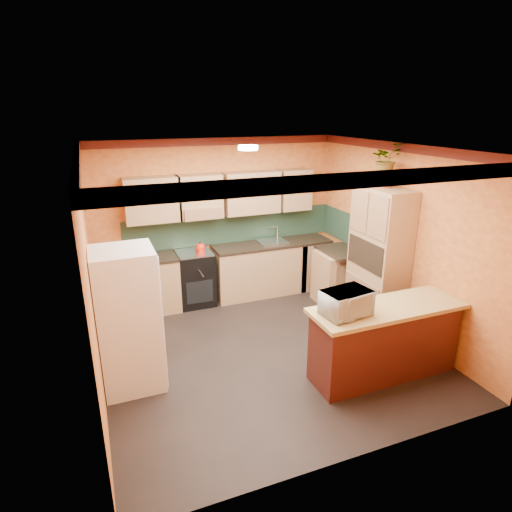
{
  "coord_description": "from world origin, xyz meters",
  "views": [
    {
      "loc": [
        -1.99,
        -4.75,
        3.14
      ],
      "look_at": [
        0.05,
        0.45,
        1.21
      ],
      "focal_mm": 30.0,
      "sensor_mm": 36.0,
      "label": 1
    }
  ],
  "objects_px": {
    "fridge": "(128,320)",
    "microwave": "(346,303)",
    "breakfast_bar": "(384,343)",
    "base_cabinets_back": "(231,274)",
    "stove": "(195,278)",
    "pantry": "(378,259)"
  },
  "relations": [
    {
      "from": "fridge",
      "to": "microwave",
      "type": "distance_m",
      "value": 2.49
    },
    {
      "from": "fridge",
      "to": "breakfast_bar",
      "type": "relative_size",
      "value": 0.94
    },
    {
      "from": "base_cabinets_back",
      "to": "breakfast_bar",
      "type": "xyz_separation_m",
      "value": [
        1.03,
        -2.86,
        0.0
      ]
    },
    {
      "from": "breakfast_bar",
      "to": "microwave",
      "type": "relative_size",
      "value": 3.38
    },
    {
      "from": "base_cabinets_back",
      "to": "stove",
      "type": "relative_size",
      "value": 4.01
    },
    {
      "from": "microwave",
      "to": "stove",
      "type": "bearing_deg",
      "value": 101.64
    },
    {
      "from": "base_cabinets_back",
      "to": "breakfast_bar",
      "type": "distance_m",
      "value": 3.04
    },
    {
      "from": "fridge",
      "to": "base_cabinets_back",
      "type": "bearing_deg",
      "value": 46.05
    },
    {
      "from": "breakfast_bar",
      "to": "base_cabinets_back",
      "type": "bearing_deg",
      "value": 109.72
    },
    {
      "from": "breakfast_bar",
      "to": "stove",
      "type": "bearing_deg",
      "value": 119.98
    },
    {
      "from": "fridge",
      "to": "pantry",
      "type": "distance_m",
      "value": 3.61
    },
    {
      "from": "microwave",
      "to": "fridge",
      "type": "bearing_deg",
      "value": 149.23
    },
    {
      "from": "base_cabinets_back",
      "to": "breakfast_bar",
      "type": "relative_size",
      "value": 2.03
    },
    {
      "from": "base_cabinets_back",
      "to": "breakfast_bar",
      "type": "height_order",
      "value": "same"
    },
    {
      "from": "base_cabinets_back",
      "to": "microwave",
      "type": "height_order",
      "value": "microwave"
    },
    {
      "from": "stove",
      "to": "breakfast_bar",
      "type": "distance_m",
      "value": 3.3
    },
    {
      "from": "base_cabinets_back",
      "to": "stove",
      "type": "bearing_deg",
      "value": -180.0
    },
    {
      "from": "pantry",
      "to": "breakfast_bar",
      "type": "relative_size",
      "value": 1.17
    },
    {
      "from": "base_cabinets_back",
      "to": "breakfast_bar",
      "type": "bearing_deg",
      "value": -70.28
    },
    {
      "from": "base_cabinets_back",
      "to": "pantry",
      "type": "distance_m",
      "value": 2.51
    },
    {
      "from": "stove",
      "to": "base_cabinets_back",
      "type": "bearing_deg",
      "value": 0.0
    },
    {
      "from": "microwave",
      "to": "pantry",
      "type": "bearing_deg",
      "value": 33.01
    }
  ]
}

